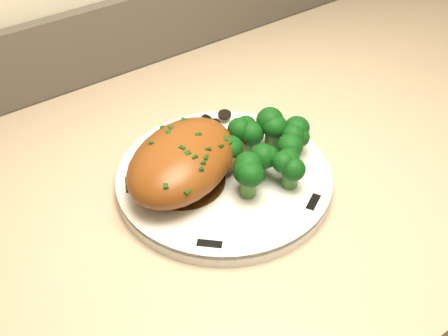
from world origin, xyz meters
TOP-DOWN VIEW (x-y plane):
  - counter at (-0.24, 1.67)m, footprint 1.86×0.63m
  - plate at (-0.50, 1.66)m, footprint 0.31×0.31m
  - rim_accent_0 at (-0.39, 1.69)m, footprint 0.01×0.03m
  - rim_accent_1 at (-0.49, 1.78)m, footprint 0.03×0.01m
  - rim_accent_2 at (-0.61, 1.71)m, footprint 0.02×0.03m
  - rim_accent_3 at (-0.58, 1.58)m, footprint 0.03×0.03m
  - rim_accent_4 at (-0.45, 1.56)m, footprint 0.03×0.02m
  - gravy_pool at (-0.55, 1.68)m, footprint 0.11×0.11m
  - chicken_breast at (-0.54, 1.68)m, footprint 0.20×0.17m
  - mushroom_pile at (-0.48, 1.72)m, footprint 0.09×0.07m
  - broccoli_florets at (-0.45, 1.64)m, footprint 0.13×0.11m

SIDE VIEW (x-z plane):
  - counter at x=-0.24m, z-range -0.06..0.87m
  - plate at x=-0.50m, z-range 0.80..0.82m
  - rim_accent_0 at x=-0.39m, z-range 0.82..0.82m
  - rim_accent_1 at x=-0.49m, z-range 0.82..0.82m
  - rim_accent_2 at x=-0.61m, z-range 0.82..0.82m
  - rim_accent_3 at x=-0.58m, z-range 0.82..0.82m
  - rim_accent_4 at x=-0.45m, z-range 0.82..0.82m
  - gravy_pool at x=-0.55m, z-range 0.82..0.82m
  - mushroom_pile at x=-0.48m, z-range 0.81..0.84m
  - broccoli_florets at x=-0.45m, z-range 0.82..0.87m
  - chicken_breast at x=-0.54m, z-range 0.82..0.89m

